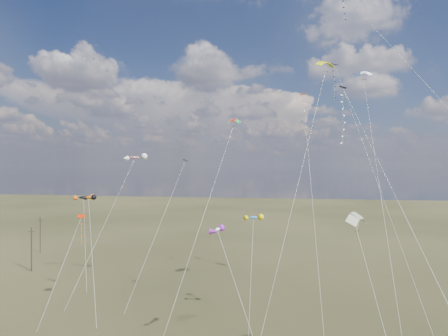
% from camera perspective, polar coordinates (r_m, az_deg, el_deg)
% --- Properties ---
extents(utility_pole_near, '(1.40, 0.20, 8.00)m').
position_cam_1_polar(utility_pole_near, '(82.43, -25.80, -10.34)').
color(utility_pole_near, black).
rests_on(utility_pole_near, ground).
extents(utility_pole_far, '(1.40, 0.20, 8.00)m').
position_cam_1_polar(utility_pole_far, '(98.25, -24.77, -8.60)').
color(utility_pole_far, black).
rests_on(utility_pole_far, ground).
extents(diamond_black_high, '(9.67, 18.89, 35.04)m').
position_cam_1_polar(diamond_black_high, '(63.22, 16.16, 10.22)').
color(diamond_black_high, black).
rests_on(diamond_black_high, ground).
extents(diamond_navy_tall, '(23.80, 28.96, 43.49)m').
position_cam_1_polar(diamond_navy_tall, '(58.21, 19.92, 17.77)').
color(diamond_navy_tall, '#0D1F51').
rests_on(diamond_navy_tall, ground).
extents(diamond_black_mid, '(5.16, 13.30, 20.33)m').
position_cam_1_polar(diamond_black_mid, '(60.55, -7.75, -4.43)').
color(diamond_black_mid, black).
rests_on(diamond_black_mid, ground).
extents(diamond_red_low, '(1.57, 9.29, 12.65)m').
position_cam_1_polar(diamond_red_low, '(57.87, -19.91, -8.76)').
color(diamond_red_low, '#B42202').
rests_on(diamond_red_low, ground).
extents(diamond_navy_right, '(8.51, 23.83, 27.79)m').
position_cam_1_polar(diamond_navy_right, '(42.95, 17.44, 5.52)').
color(diamond_navy_right, '#0E1347').
rests_on(diamond_navy_right, ground).
extents(diamond_orange_center, '(2.41, 18.62, 29.51)m').
position_cam_1_polar(diamond_orange_center, '(50.70, 12.08, 0.50)').
color(diamond_orange_center, '#CF4C0D').
rests_on(diamond_orange_center, ground).
extents(parafoil_yellow, '(9.41, 17.65, 33.71)m').
position_cam_1_polar(parafoil_yellow, '(56.10, 14.26, 14.34)').
color(parafoil_yellow, '#CDC704').
rests_on(parafoil_yellow, ground).
extents(parafoil_blue_white, '(2.50, 19.64, 33.31)m').
position_cam_1_polar(parafoil_blue_white, '(62.20, 19.34, 12.54)').
color(parafoil_blue_white, blue).
rests_on(parafoil_blue_white, ground).
extents(parafoil_striped, '(4.24, 9.47, 15.67)m').
position_cam_1_polar(parafoil_striped, '(37.10, 18.47, -6.52)').
color(parafoil_striped, yellow).
rests_on(parafoil_striped, ground).
extents(parafoil_tricolor, '(6.74, 13.94, 25.55)m').
position_cam_1_polar(parafoil_tricolor, '(50.82, 1.25, 6.54)').
color(parafoil_tricolor, yellow).
rests_on(parafoil_tricolor, ground).
extents(novelty_black_orange, '(7.18, 9.90, 14.26)m').
position_cam_1_polar(novelty_black_orange, '(74.11, -19.42, -4.01)').
color(novelty_black_orange, black).
rests_on(novelty_black_orange, ground).
extents(novelty_orange_black, '(7.93, 11.01, 15.12)m').
position_cam_1_polar(novelty_orange_black, '(61.33, -18.78, -4.11)').
color(novelty_orange_black, '#CC6408').
rests_on(novelty_orange_black, ground).
extents(novelty_white_purple, '(7.02, 9.29, 13.14)m').
position_cam_1_polar(novelty_white_purple, '(41.48, -0.87, -8.88)').
color(novelty_white_purple, white).
rests_on(novelty_white_purple, ground).
extents(novelty_redwhite_stripe, '(6.62, 13.60, 21.22)m').
position_cam_1_polar(novelty_redwhite_stripe, '(65.56, -12.67, 1.41)').
color(novelty_redwhite_stripe, red).
rests_on(novelty_redwhite_stripe, ground).
extents(novelty_blue_yellow, '(2.14, 9.69, 13.33)m').
position_cam_1_polar(novelty_blue_yellow, '(49.86, 4.23, -7.15)').
color(novelty_blue_yellow, blue).
rests_on(novelty_blue_yellow, ground).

